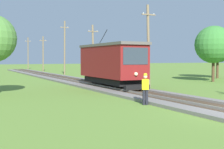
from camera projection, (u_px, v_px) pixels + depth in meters
name	position (u px, v px, depth m)	size (l,w,h in m)	color
red_tram	(111.00, 63.00, 25.96)	(2.60, 8.54, 4.79)	maroon
utility_pole_near_tram	(148.00, 45.00, 27.13)	(1.40, 0.55, 7.34)	#7A664C
utility_pole_mid	(93.00, 51.00, 38.29)	(1.40, 0.58, 6.77)	#7A664C
utility_pole_far	(65.00, 47.00, 48.52)	(1.40, 0.56, 8.50)	#7A664C
utility_pole_distant	(43.00, 53.00, 60.94)	(1.40, 0.51, 6.97)	#7A664C
utility_pole_horizon	(28.00, 53.00, 74.08)	(1.40, 0.57, 7.65)	#7A664C
track_worker	(145.00, 87.00, 17.05)	(0.45, 0.40, 1.78)	black
second_worker	(145.00, 78.00, 24.71)	(0.43, 0.44, 1.78)	#38332D
tree_left_near	(214.00, 45.00, 33.93)	(4.14, 4.14, 6.21)	#4C3823
tree_left_far	(218.00, 45.00, 39.84)	(4.53, 4.53, 6.59)	#4C3823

